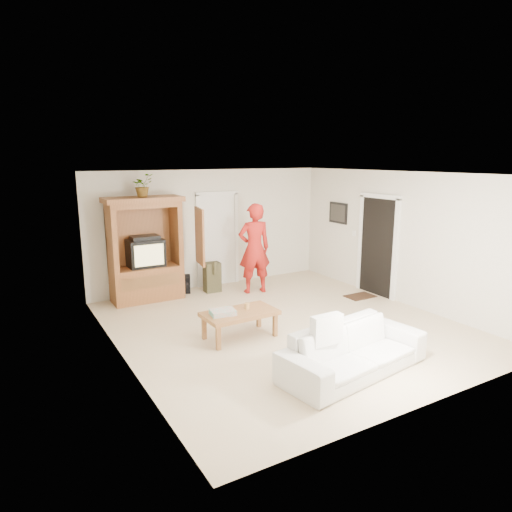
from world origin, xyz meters
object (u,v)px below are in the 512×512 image
Objects in this scene: sofa at (354,350)px; coffee_table at (240,315)px; man at (254,248)px; armoire at (147,256)px.

sofa is 1.99m from coffee_table.
sofa is (-0.72, -3.94, -0.64)m from man.
armoire reaches higher than man.
man is 1.60× the size of coffee_table.
man is 0.88× the size of sofa.
armoire is 4.83m from sofa.
man is at bearing 71.42° from sofa.
armoire is 2.23m from man.
man is at bearing 53.11° from coffee_table.
armoire is 0.96× the size of sofa.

